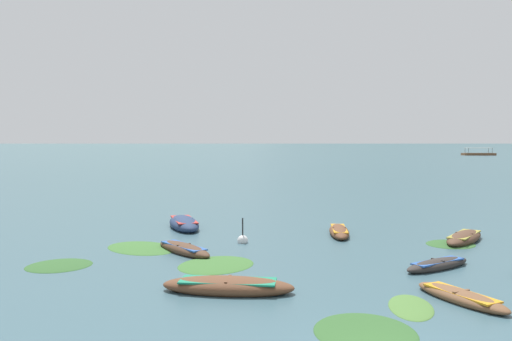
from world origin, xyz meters
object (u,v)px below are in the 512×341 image
Objects in this scene: mooring_buoy at (243,240)px; rowboat_0 at (464,238)px; rowboat_4 at (184,224)px; rowboat_6 at (339,231)px; rowboat_5 at (184,249)px; rowboat_1 at (461,297)px; ferry_0 at (478,154)px; rowboat_8 at (228,286)px; rowboat_2 at (438,265)px.

rowboat_0 is at bearing 0.86° from mooring_buoy.
rowboat_4 is at bearing 163.43° from rowboat_0.
rowboat_5 is at bearing -150.48° from rowboat_6.
mooring_buoy reaches higher than rowboat_4.
rowboat_5 is at bearing -169.96° from rowboat_0.
mooring_buoy reaches higher than rowboat_1.
mooring_buoy reaches higher than rowboat_0.
ferry_0 is (61.97, 139.42, 0.28)m from rowboat_0.
rowboat_6 is 0.89× the size of rowboat_8.
rowboat_2 is 8.20m from mooring_buoy.
rowboat_2 is at bearing -16.34° from rowboat_5.
rowboat_5 is at bearing 110.05° from rowboat_8.
rowboat_2 is 9.44m from rowboat_5.
rowboat_8 is (-4.80, -9.22, 0.02)m from rowboat_6.
mooring_buoy is at bearing 145.66° from rowboat_2.
rowboat_6 is 0.37× the size of ferry_0.
rowboat_2 is at bearing -41.09° from rowboat_4.
ferry_0 is 156.87m from mooring_buoy.
rowboat_2 is 0.84× the size of rowboat_6.
rowboat_2 is 12.99m from rowboat_4.
rowboat_8 is at bearing -117.53° from rowboat_6.
rowboat_6 is at bearing 22.58° from mooring_buoy.
rowboat_4 is 1.19× the size of rowboat_6.
rowboat_2 is 0.75× the size of rowboat_8.
rowboat_5 is at bearing -82.88° from rowboat_4.
rowboat_6 is at bearing 161.59° from rowboat_0.
rowboat_8 is 3.27× the size of mooring_buoy.
rowboat_2 is (0.69, 3.68, 0.01)m from rowboat_1.
rowboat_4 is (-12.67, 3.77, 0.05)m from rowboat_0.
rowboat_4 is 7.78m from rowboat_6.
rowboat_4 is 154.83m from ferry_0.
rowboat_0 reaches higher than rowboat_1.
ferry_0 is at bearing 61.18° from rowboat_4.
rowboat_6 is 4.86m from mooring_buoy.
rowboat_5 is (-11.94, -2.11, -0.02)m from rowboat_0.
rowboat_2 reaches higher than rowboat_1.
mooring_buoy is (2.29, 1.97, -0.04)m from rowboat_5.
rowboat_0 is 1.16× the size of rowboat_1.
ferry_0 is at bearing 63.91° from rowboat_8.
rowboat_8 reaches higher than rowboat_0.
rowboat_5 is 3.02m from mooring_buoy.
rowboat_0 is at bearing 10.04° from rowboat_5.
rowboat_8 is 0.41× the size of ferry_0.
ferry_0 is at bearing 64.01° from rowboat_6.
ferry_0 is at bearing 66.09° from rowboat_1.
rowboat_4 is (-9.10, 12.22, 0.10)m from rowboat_1.
ferry_0 is at bearing 62.43° from rowboat_5.
rowboat_1 is 10.49m from rowboat_5.
rowboat_0 is 5.57m from rowboat_2.
rowboat_1 is at bearing -112.91° from rowboat_0.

